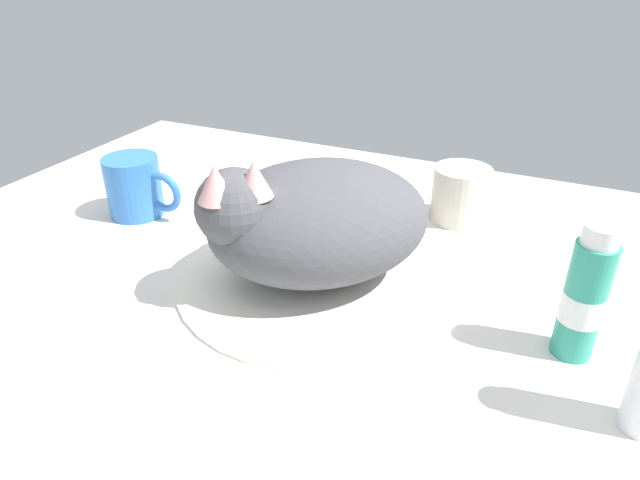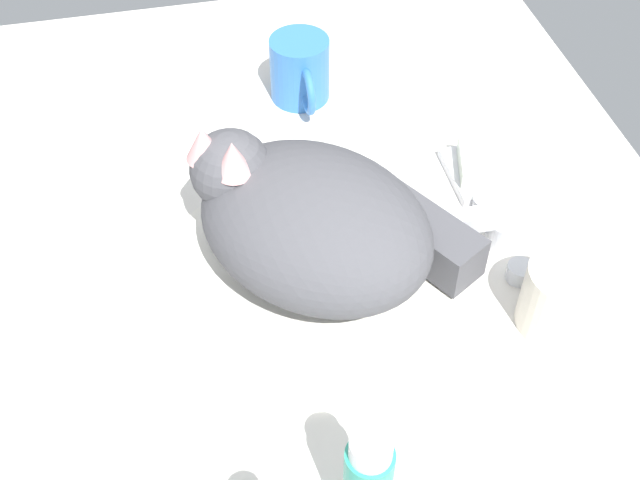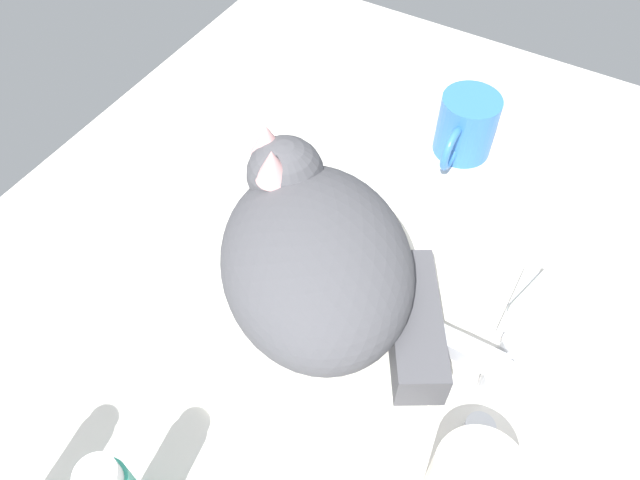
% 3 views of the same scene
% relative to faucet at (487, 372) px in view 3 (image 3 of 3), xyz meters
% --- Properties ---
extents(ground_plane, '(1.10, 0.83, 0.03)m').
position_rel_faucet_xyz_m(ground_plane, '(0.00, -0.19, -0.04)').
color(ground_plane, silver).
extents(sink_basin, '(0.32, 0.32, 0.01)m').
position_rel_faucet_xyz_m(sink_basin, '(0.00, -0.19, -0.02)').
color(sink_basin, white).
rests_on(sink_basin, ground_plane).
extents(faucet, '(0.13, 0.10, 0.05)m').
position_rel_faucet_xyz_m(faucet, '(0.00, 0.00, 0.00)').
color(faucet, silver).
rests_on(faucet, ground_plane).
extents(cat, '(0.30, 0.32, 0.15)m').
position_rel_faucet_xyz_m(cat, '(-0.01, -0.19, 0.05)').
color(cat, '#4C4C51').
rests_on(cat, sink_basin).
extents(coffee_mug, '(0.11, 0.07, 0.08)m').
position_rel_faucet_xyz_m(coffee_mug, '(-0.29, -0.14, 0.02)').
color(coffee_mug, '#3372C6').
rests_on(coffee_mug, ground_plane).
extents(soap_dish, '(0.09, 0.06, 0.01)m').
position_rel_faucet_xyz_m(soap_dish, '(-0.10, 0.02, -0.02)').
color(soap_dish, white).
rests_on(soap_dish, ground_plane).
extents(soap_bar, '(0.08, 0.06, 0.02)m').
position_rel_faucet_xyz_m(soap_bar, '(-0.10, 0.02, -0.00)').
color(soap_bar, silver).
rests_on(soap_bar, soap_dish).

